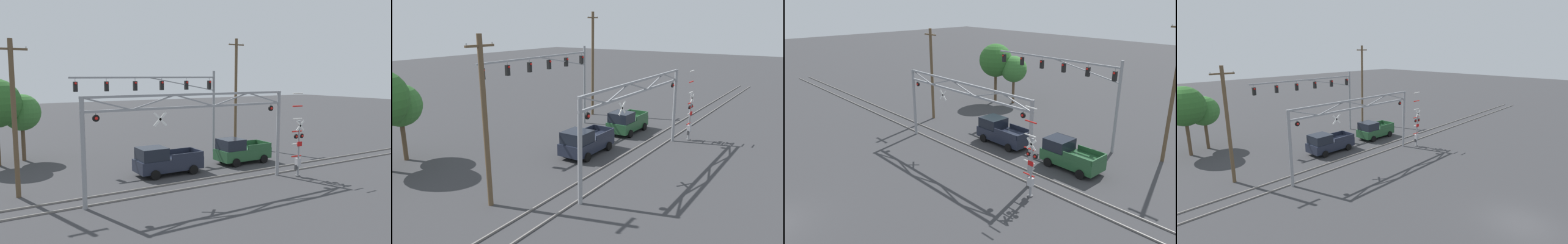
# 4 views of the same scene
# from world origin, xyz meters

# --- Properties ---
(ground_plane) EXTENTS (200.00, 200.00, 0.00)m
(ground_plane) POSITION_xyz_m (0.00, 0.00, 0.00)
(ground_plane) COLOR #38383A
(rail_track_near) EXTENTS (80.00, 0.08, 0.10)m
(rail_track_near) POSITION_xyz_m (0.00, 14.95, 0.05)
(rail_track_near) COLOR gray
(rail_track_near) RESTS_ON ground_plane
(rail_track_far) EXTENTS (80.00, 0.08, 0.10)m
(rail_track_far) POSITION_xyz_m (0.00, 16.39, 0.05)
(rail_track_far) COLOR gray
(rail_track_far) RESTS_ON ground_plane
(crossing_gantry) EXTENTS (14.02, 0.29, 6.08)m
(crossing_gantry) POSITION_xyz_m (-0.01, 14.67, 4.19)
(crossing_gantry) COLOR gray
(crossing_gantry) RESTS_ON ground_plane
(crossing_signal_mast) EXTENTS (1.11, 0.35, 5.98)m
(crossing_signal_mast) POSITION_xyz_m (7.85, 13.64, 2.09)
(crossing_signal_mast) COLOR gray
(crossing_signal_mast) RESTS_ON ground_plane
(traffic_signal_span) EXTENTS (13.21, 0.39, 7.60)m
(traffic_signal_span) POSITION_xyz_m (3.77, 24.19, 5.51)
(traffic_signal_span) COLOR gray
(traffic_signal_span) RESTS_ON ground_plane
(pickup_truck_lead) EXTENTS (4.88, 2.25, 2.09)m
(pickup_truck_lead) POSITION_xyz_m (0.01, 18.97, 1.00)
(pickup_truck_lead) COLOR #1E2333
(pickup_truck_lead) RESTS_ON ground_plane
(pickup_truck_following) EXTENTS (4.55, 2.25, 2.09)m
(pickup_truck_following) POSITION_xyz_m (6.94, 19.13, 0.99)
(pickup_truck_following) COLOR #23512D
(pickup_truck_following) RESTS_ON ground_plane
(utility_pole_left) EXTENTS (1.80, 0.28, 9.24)m
(utility_pole_left) POSITION_xyz_m (-9.73, 18.69, 4.77)
(utility_pole_left) COLOR brown
(utility_pole_left) RESTS_ON ground_plane
(utility_pole_right) EXTENTS (1.80, 0.28, 10.81)m
(utility_pole_right) POSITION_xyz_m (11.23, 25.53, 5.55)
(utility_pole_right) COLOR brown
(utility_pole_right) RESTS_ON ground_plane
(background_tree_beyond_span) EXTENTS (3.07, 3.07, 5.64)m
(background_tree_beyond_span) POSITION_xyz_m (-8.18, 29.23, 4.07)
(background_tree_beyond_span) COLOR brown
(background_tree_beyond_span) RESTS_ON ground_plane
(background_tree_far_left_verge) EXTENTS (3.90, 3.90, 6.95)m
(background_tree_far_left_verge) POSITION_xyz_m (-10.15, 28.20, 4.98)
(background_tree_far_left_verge) COLOR brown
(background_tree_far_left_verge) RESTS_ON ground_plane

